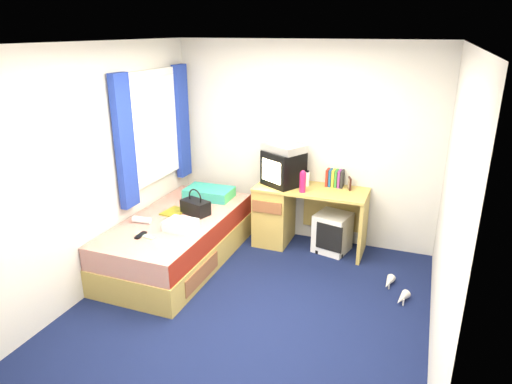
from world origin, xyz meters
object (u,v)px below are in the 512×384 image
at_px(white_heels, 395,290).
at_px(vcr, 284,148).
at_px(towel, 181,225).
at_px(magazine, 174,212).
at_px(water_bottle, 142,220).
at_px(remote_control, 141,235).
at_px(storage_cube, 332,232).
at_px(pink_water_bottle, 303,183).
at_px(handbag, 195,207).
at_px(colour_swatch_fan, 146,236).
at_px(desk, 288,212).
at_px(crt_tv, 283,168).
at_px(pillow, 209,193).
at_px(bed, 178,240).
at_px(picture_frame, 350,183).
at_px(aerosol_can, 307,179).

bearing_deg(white_heels, vcr, 152.63).
height_order(towel, magazine, towel).
distance_m(vcr, water_bottle, 1.80).
bearing_deg(remote_control, magazine, 88.05).
relative_size(storage_cube, magazine, 1.66).
height_order(vcr, pink_water_bottle, vcr).
relative_size(handbag, colour_swatch_fan, 1.63).
bearing_deg(storage_cube, water_bottle, -134.44).
bearing_deg(desk, crt_tv, -179.90).
distance_m(crt_tv, towel, 1.43).
height_order(pillow, handbag, handbag).
distance_m(crt_tv, vcr, 0.25).
xyz_separation_m(towel, white_heels, (2.16, 0.44, -0.55)).
relative_size(bed, picture_frame, 14.29).
distance_m(aerosol_can, handbag, 1.35).
height_order(pink_water_bottle, remote_control, pink_water_bottle).
bearing_deg(white_heels, picture_frame, 127.67).
height_order(pillow, picture_frame, picture_frame).
bearing_deg(pink_water_bottle, desk, 140.93).
bearing_deg(vcr, bed, -108.53).
height_order(pink_water_bottle, white_heels, pink_water_bottle).
xyz_separation_m(towel, water_bottle, (-0.48, 0.00, -0.02)).
distance_m(pillow, storage_cube, 1.57).
bearing_deg(magazine, white_heels, 1.32).
xyz_separation_m(pillow, magazine, (-0.16, -0.58, -0.05)).
bearing_deg(towel, water_bottle, 179.69).
relative_size(handbag, remote_control, 2.24).
bearing_deg(pink_water_bottle, colour_swatch_fan, -134.66).
distance_m(magazine, water_bottle, 0.41).
height_order(desk, handbag, handbag).
height_order(bed, pillow, pillow).
height_order(pink_water_bottle, towel, pink_water_bottle).
bearing_deg(pillow, desk, 12.43).
bearing_deg(pink_water_bottle, handbag, -152.29).
distance_m(desk, picture_frame, 0.82).
relative_size(bed, water_bottle, 10.00).
bearing_deg(water_bottle, aerosol_can, 39.32).
height_order(pillow, vcr, vcr).
bearing_deg(towel, handbag, 97.56).
relative_size(desk, aerosol_can, 7.65).
xyz_separation_m(vcr, remote_control, (-1.03, -1.46, -0.65)).
height_order(picture_frame, magazine, picture_frame).
relative_size(water_bottle, remote_control, 1.25).
height_order(pillow, towel, pillow).
distance_m(crt_tv, water_bottle, 1.72).
xyz_separation_m(crt_tv, aerosol_can, (0.28, 0.06, -0.12)).
xyz_separation_m(pillow, towel, (0.15, -0.96, -0.01)).
bearing_deg(aerosol_can, bed, -141.65).
bearing_deg(crt_tv, pink_water_bottle, -1.74).
xyz_separation_m(handbag, white_heels, (2.21, 0.00, -0.59)).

